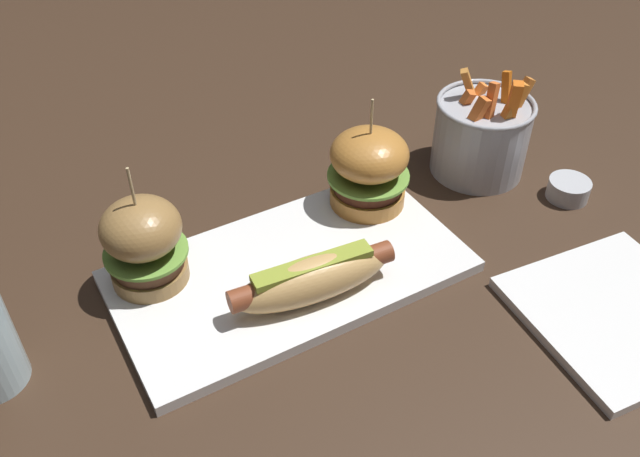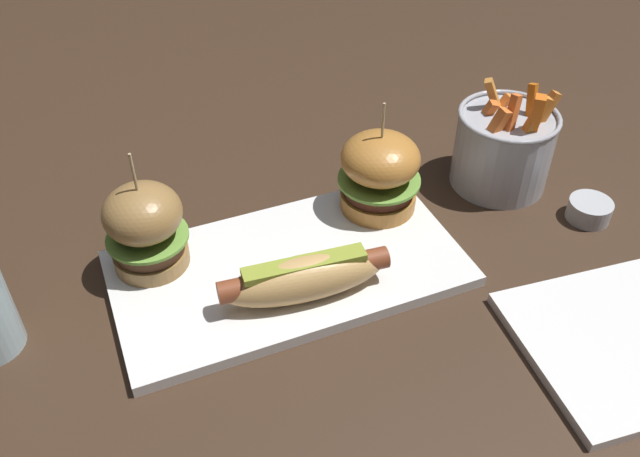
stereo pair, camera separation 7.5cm
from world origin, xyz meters
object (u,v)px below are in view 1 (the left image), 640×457
(slider_right, at_px, (369,168))
(fries_bucket, at_px, (481,135))
(platter_main, at_px, (290,271))
(sauce_ramekin, at_px, (569,189))
(slider_left, at_px, (144,242))
(hot_dog, at_px, (310,279))
(side_plate, at_px, (618,314))

(slider_right, relative_size, fries_bucket, 0.98)
(platter_main, bearing_deg, sauce_ramekin, -7.72)
(slider_left, distance_m, slider_right, 0.28)
(hot_dog, height_order, sauce_ramekin, hot_dog)
(platter_main, xyz_separation_m, hot_dog, (-0.00, -0.05, 0.03))
(platter_main, bearing_deg, side_plate, -40.45)
(slider_left, height_order, fries_bucket, slider_left)
(sauce_ramekin, height_order, side_plate, sauce_ramekin)
(hot_dog, xyz_separation_m, fries_bucket, (0.32, 0.11, 0.01))
(fries_bucket, height_order, side_plate, fries_bucket)
(side_plate, bearing_deg, fries_bucket, 80.43)
(slider_left, relative_size, sauce_ramekin, 2.75)
(platter_main, distance_m, hot_dog, 0.06)
(slider_left, xyz_separation_m, side_plate, (0.41, -0.29, -0.06))
(platter_main, bearing_deg, slider_left, 156.23)
(hot_dog, relative_size, slider_right, 1.28)
(platter_main, relative_size, slider_left, 2.65)
(slider_right, bearing_deg, sauce_ramekin, -24.35)
(fries_bucket, relative_size, side_plate, 0.77)
(platter_main, bearing_deg, fries_bucket, 10.19)
(hot_dog, bearing_deg, side_plate, -33.08)
(platter_main, distance_m, fries_bucket, 0.33)
(sauce_ramekin, xyz_separation_m, side_plate, (-0.11, -0.18, -0.01))
(hot_dog, bearing_deg, slider_left, 140.21)
(sauce_ramekin, bearing_deg, fries_bucket, 119.18)
(slider_left, relative_size, side_plate, 0.76)
(hot_dog, bearing_deg, fries_bucket, 18.79)
(hot_dog, bearing_deg, sauce_ramekin, 0.12)
(side_plate, bearing_deg, platter_main, 139.55)
(sauce_ramekin, distance_m, side_plate, 0.21)
(platter_main, xyz_separation_m, fries_bucket, (0.32, 0.06, 0.05))
(slider_right, bearing_deg, slider_left, 179.02)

